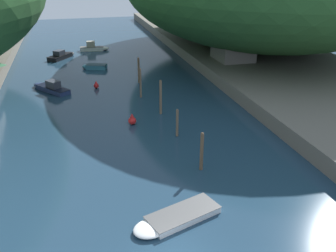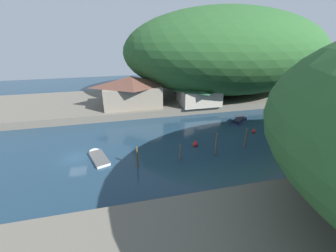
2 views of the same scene
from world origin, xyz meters
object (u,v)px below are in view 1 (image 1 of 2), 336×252
at_px(boat_navy_launch, 174,218).
at_px(channel_buoy_far, 96,85).
at_px(boat_far_upstream, 94,67).
at_px(channel_buoy_near, 132,120).
at_px(boat_open_rowboat, 62,55).
at_px(right_bank_cottage, 233,46).
at_px(boat_near_quay, 50,87).
at_px(boat_mid_channel, 94,48).

distance_m(boat_navy_launch, channel_buoy_far, 28.29).
relative_size(boat_far_upstream, channel_buoy_near, 3.32).
height_order(boat_far_upstream, boat_open_rowboat, boat_open_rowboat).
distance_m(right_bank_cottage, boat_open_rowboat, 28.34).
xyz_separation_m(boat_far_upstream, boat_open_rowboat, (-4.55, 8.17, 0.10)).
relative_size(right_bank_cottage, boat_near_quay, 1.02).
bearing_deg(boat_navy_launch, channel_buoy_far, -13.61).
bearing_deg(boat_mid_channel, channel_buoy_far, 3.09).
distance_m(right_bank_cottage, boat_navy_launch, 36.63).
xyz_separation_m(boat_mid_channel, boat_near_quay, (-7.20, -21.32, -0.08)).
xyz_separation_m(boat_near_quay, channel_buoy_far, (5.67, -0.49, -0.04)).
xyz_separation_m(boat_far_upstream, boat_mid_channel, (1.13, 12.40, 0.17)).
xyz_separation_m(right_bank_cottage, channel_buoy_near, (-17.80, -16.17, -3.16)).
height_order(boat_near_quay, channel_buoy_near, boat_near_quay).
distance_m(boat_far_upstream, boat_near_quay, 10.79).
height_order(right_bank_cottage, boat_near_quay, right_bank_cottage).
bearing_deg(channel_buoy_near, boat_near_quay, 122.05).
relative_size(boat_navy_launch, boat_open_rowboat, 1.10).
bearing_deg(channel_buoy_far, boat_mid_channel, 85.99).
height_order(right_bank_cottage, channel_buoy_near, right_bank_cottage).
relative_size(boat_navy_launch, channel_buoy_far, 6.37).
relative_size(boat_far_upstream, boat_mid_channel, 0.76).
distance_m(boat_near_quay, boat_open_rowboat, 17.16).
xyz_separation_m(boat_open_rowboat, channel_buoy_near, (6.65, -30.14, 0.02)).
height_order(boat_near_quay, boat_open_rowboat, boat_near_quay).
relative_size(boat_near_quay, boat_navy_launch, 0.96).
height_order(right_bank_cottage, boat_mid_channel, right_bank_cottage).
xyz_separation_m(boat_mid_channel, channel_buoy_far, (-1.53, -21.81, -0.13)).
bearing_deg(channel_buoy_far, right_bank_cottage, 10.09).
bearing_deg(boat_near_quay, boat_open_rowboat, 48.69).
xyz_separation_m(boat_far_upstream, channel_buoy_far, (-0.40, -9.41, 0.04)).
xyz_separation_m(boat_far_upstream, boat_near_quay, (-6.07, -8.92, 0.09)).
height_order(right_bank_cottage, boat_navy_launch, right_bank_cottage).
distance_m(boat_mid_channel, channel_buoy_far, 21.86).
distance_m(right_bank_cottage, boat_near_quay, 26.35).
bearing_deg(right_bank_cottage, boat_navy_launch, -119.30).
bearing_deg(channel_buoy_far, boat_far_upstream, 87.57).
relative_size(boat_mid_channel, boat_near_quay, 0.87).
bearing_deg(right_bank_cottage, boat_open_rowboat, 150.26).
height_order(boat_far_upstream, boat_near_quay, boat_near_quay).
bearing_deg(channel_buoy_far, boat_open_rowboat, 103.29).
distance_m(boat_navy_launch, channel_buoy_near, 15.63).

